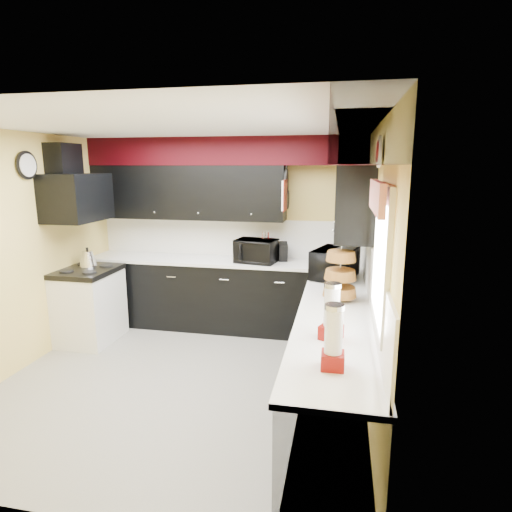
% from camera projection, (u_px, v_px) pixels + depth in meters
% --- Properties ---
extents(ground, '(3.60, 3.60, 0.00)m').
position_uv_depth(ground, '(184.00, 380.00, 4.37)').
color(ground, gray).
rests_on(ground, ground).
extents(wall_back, '(3.60, 0.06, 2.50)m').
position_uv_depth(wall_back, '(228.00, 233.00, 5.83)').
color(wall_back, '#E0C666').
rests_on(wall_back, ground).
extents(wall_right, '(0.06, 3.60, 2.50)m').
position_uv_depth(wall_right, '(373.00, 270.00, 3.76)').
color(wall_right, '#E0C666').
rests_on(wall_right, ground).
extents(wall_left, '(0.06, 3.60, 2.50)m').
position_uv_depth(wall_left, '(17.00, 253.00, 4.46)').
color(wall_left, '#E0C666').
rests_on(wall_left, ground).
extents(ceiling, '(3.60, 3.60, 0.06)m').
position_uv_depth(ceiling, '(175.00, 126.00, 3.85)').
color(ceiling, white).
rests_on(ceiling, wall_back).
extents(cab_back, '(3.60, 0.60, 0.90)m').
position_uv_depth(cab_back, '(223.00, 295.00, 5.71)').
color(cab_back, black).
rests_on(cab_back, ground).
extents(cab_right, '(0.60, 3.00, 0.90)m').
position_uv_depth(cab_right, '(334.00, 366.00, 3.70)').
color(cab_right, black).
rests_on(cab_right, ground).
extents(counter_back, '(3.62, 0.64, 0.04)m').
position_uv_depth(counter_back, '(223.00, 261.00, 5.61)').
color(counter_back, white).
rests_on(counter_back, cab_back).
extents(counter_right, '(0.64, 3.02, 0.04)m').
position_uv_depth(counter_right, '(336.00, 314.00, 3.60)').
color(counter_right, white).
rests_on(counter_right, cab_right).
extents(splash_back, '(3.60, 0.02, 0.50)m').
position_uv_depth(splash_back, '(228.00, 237.00, 5.84)').
color(splash_back, white).
rests_on(splash_back, counter_back).
extents(splash_right, '(0.02, 3.60, 0.50)m').
position_uv_depth(splash_right, '(371.00, 276.00, 3.77)').
color(splash_right, white).
rests_on(splash_right, counter_right).
extents(upper_back, '(2.60, 0.35, 0.70)m').
position_uv_depth(upper_back, '(188.00, 192.00, 5.65)').
color(upper_back, black).
rests_on(upper_back, wall_back).
extents(upper_right, '(0.35, 1.80, 0.70)m').
position_uv_depth(upper_right, '(353.00, 199.00, 4.54)').
color(upper_right, black).
rests_on(upper_right, wall_right).
extents(soffit_back, '(3.60, 0.36, 0.35)m').
position_uv_depth(soffit_back, '(224.00, 151.00, 5.44)').
color(soffit_back, black).
rests_on(soffit_back, wall_back).
extents(soffit_right, '(0.36, 3.24, 0.35)m').
position_uv_depth(soffit_right, '(359.00, 143.00, 3.40)').
color(soffit_right, black).
rests_on(soffit_right, wall_right).
extents(stove, '(0.60, 0.75, 0.86)m').
position_uv_depth(stove, '(90.00, 307.00, 5.29)').
color(stove, white).
rests_on(stove, ground).
extents(cooktop, '(0.62, 0.77, 0.06)m').
position_uv_depth(cooktop, '(87.00, 271.00, 5.19)').
color(cooktop, black).
rests_on(cooktop, stove).
extents(hood, '(0.50, 0.78, 0.55)m').
position_uv_depth(hood, '(77.00, 197.00, 5.02)').
color(hood, black).
rests_on(hood, wall_left).
extents(hood_duct, '(0.24, 0.40, 0.40)m').
position_uv_depth(hood_duct, '(64.00, 161.00, 4.96)').
color(hood_duct, black).
rests_on(hood_duct, wall_left).
extents(window, '(0.03, 0.86, 0.96)m').
position_uv_depth(window, '(382.00, 257.00, 2.84)').
color(window, white).
rests_on(window, wall_right).
extents(valance, '(0.04, 0.88, 0.20)m').
position_uv_depth(valance, '(377.00, 196.00, 2.77)').
color(valance, red).
rests_on(valance, wall_right).
extents(pan_top, '(0.03, 0.22, 0.40)m').
position_uv_depth(pan_top, '(286.00, 178.00, 5.28)').
color(pan_top, black).
rests_on(pan_top, upper_back).
extents(pan_mid, '(0.03, 0.28, 0.46)m').
position_uv_depth(pan_mid, '(285.00, 199.00, 5.21)').
color(pan_mid, black).
rests_on(pan_mid, upper_back).
extents(pan_low, '(0.03, 0.24, 0.42)m').
position_uv_depth(pan_low, '(287.00, 200.00, 5.46)').
color(pan_low, black).
rests_on(pan_low, upper_back).
extents(cut_board, '(0.03, 0.26, 0.35)m').
position_uv_depth(cut_board, '(284.00, 195.00, 5.08)').
color(cut_board, white).
rests_on(cut_board, upper_back).
extents(baskets, '(0.27, 0.27, 0.50)m').
position_uv_depth(baskets, '(340.00, 274.00, 3.88)').
color(baskets, brown).
rests_on(baskets, upper_right).
extents(clock, '(0.03, 0.30, 0.30)m').
position_uv_depth(clock, '(27.00, 165.00, 4.50)').
color(clock, black).
rests_on(clock, wall_left).
extents(deco_plate, '(0.03, 0.24, 0.24)m').
position_uv_depth(deco_plate, '(379.00, 152.00, 3.22)').
color(deco_plate, white).
rests_on(deco_plate, wall_right).
extents(toaster_oven, '(0.57, 0.50, 0.29)m').
position_uv_depth(toaster_oven, '(256.00, 251.00, 5.42)').
color(toaster_oven, black).
rests_on(toaster_oven, counter_back).
extents(microwave, '(0.55, 0.67, 0.32)m').
position_uv_depth(microwave, '(335.00, 264.00, 4.66)').
color(microwave, black).
rests_on(microwave, counter_right).
extents(utensil_crock, '(0.15, 0.15, 0.15)m').
position_uv_depth(utensil_crock, '(265.00, 255.00, 5.51)').
color(utensil_crock, silver).
rests_on(utensil_crock, counter_back).
extents(knife_block, '(0.14, 0.17, 0.24)m').
position_uv_depth(knife_block, '(283.00, 252.00, 5.48)').
color(knife_block, black).
rests_on(knife_block, counter_back).
extents(kettle, '(0.24, 0.24, 0.19)m').
position_uv_depth(kettle, '(88.00, 258.00, 5.32)').
color(kettle, '#BBBCC1').
rests_on(kettle, cooktop).
extents(dispenser_a, '(0.18, 0.18, 0.38)m').
position_uv_depth(dispenser_a, '(332.00, 313.00, 3.00)').
color(dispenser_a, '#740609').
rests_on(dispenser_a, counter_right).
extents(dispenser_b, '(0.14, 0.14, 0.37)m').
position_uv_depth(dispenser_b, '(333.00, 339.00, 2.56)').
color(dispenser_b, '#6A0012').
rests_on(dispenser_b, counter_right).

